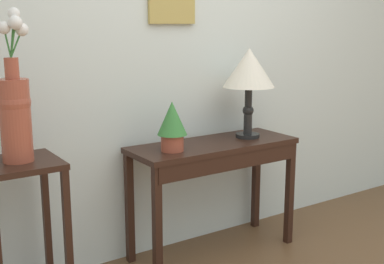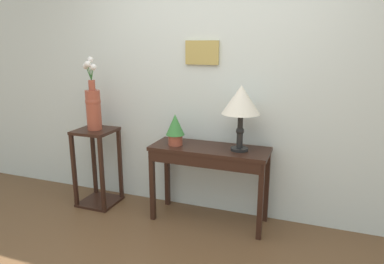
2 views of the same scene
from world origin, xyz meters
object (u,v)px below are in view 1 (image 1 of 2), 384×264
at_px(flower_vase_tall, 15,108).
at_px(pedestal_stand_left, 25,239).
at_px(table_lamp, 249,71).
at_px(potted_plant_on_console, 172,124).
at_px(console_table, 216,160).

bearing_deg(flower_vase_tall, pedestal_stand_left, 112.24).
bearing_deg(table_lamp, flower_vase_tall, -178.02).
distance_m(table_lamp, pedestal_stand_left, 1.70).
height_order(potted_plant_on_console, flower_vase_tall, flower_vase_tall).
distance_m(potted_plant_on_console, flower_vase_tall, 0.91).
bearing_deg(table_lamp, potted_plant_on_console, -176.47).
xyz_separation_m(table_lamp, pedestal_stand_left, (-1.51, -0.05, -0.78)).
bearing_deg(flower_vase_tall, table_lamp, 1.98).
relative_size(console_table, potted_plant_on_console, 3.71).
bearing_deg(pedestal_stand_left, table_lamp, 1.89).
bearing_deg(console_table, table_lamp, 4.76).
height_order(table_lamp, potted_plant_on_console, table_lamp).
distance_m(console_table, flower_vase_tall, 1.31).
distance_m(potted_plant_on_console, pedestal_stand_left, 1.03).
bearing_deg(console_table, potted_plant_on_console, -177.51).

